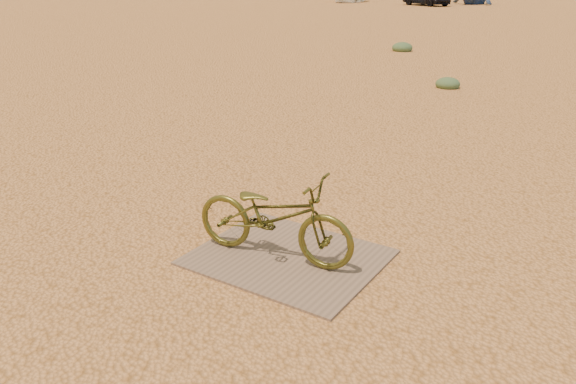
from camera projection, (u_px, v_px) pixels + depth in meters
The scene contains 5 objects.
ground at pixel (288, 229), 5.68m from camera, with size 120.00×120.00×0.00m, color #E7A260.
plywood_board at pixel (288, 257), 5.10m from camera, with size 1.62×1.34×0.02m, color #7C6654.
bicycle at pixel (274, 216), 4.94m from camera, with size 0.53×1.51×0.80m, color #504F1C.
kale_a at pixel (447, 88), 12.66m from camera, with size 0.54×0.54×0.30m, color #53734A.
kale_c at pixel (402, 51), 18.58m from camera, with size 0.67×0.67×0.37m, color #53734A.
Camera 1 is at (2.80, -4.32, 2.42)m, focal length 35.00 mm.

